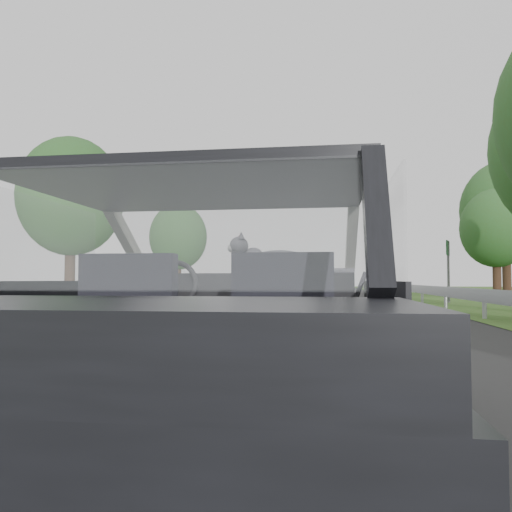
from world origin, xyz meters
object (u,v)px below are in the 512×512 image
(subject_car, at_px, (220,319))
(cat, at_px, (280,260))
(other_car, at_px, (303,283))
(highway_sign, at_px, (448,272))

(subject_car, bearing_deg, cat, 65.29)
(other_car, xyz_separation_m, highway_sign, (6.12, -1.83, 0.47))
(cat, xyz_separation_m, highway_sign, (5.34, 18.18, 0.20))
(other_car, distance_m, highway_sign, 6.40)
(other_car, bearing_deg, cat, -93.69)
(cat, bearing_deg, subject_car, -128.65)
(cat, bearing_deg, highway_sign, 59.69)
(subject_car, xyz_separation_m, other_car, (-0.49, 20.64, 0.10))
(subject_car, height_order, highway_sign, highway_sign)
(cat, xyz_separation_m, other_car, (-0.77, 20.02, -0.27))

